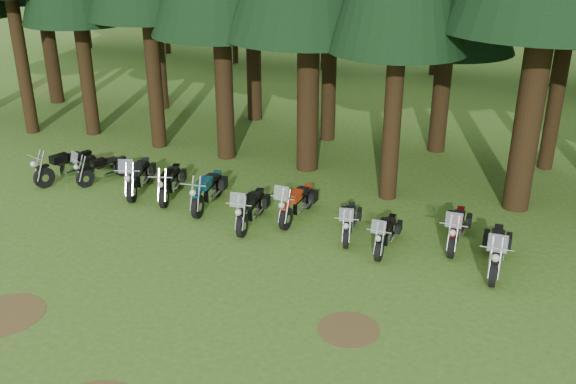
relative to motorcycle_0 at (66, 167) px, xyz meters
name	(u,v)px	position (x,y,z in m)	size (l,w,h in m)	color
ground	(163,298)	(7.23, -5.18, -0.50)	(120.00, 120.00, 0.00)	#315A17
dirt_patch_0	(5,315)	(4.23, -7.18, -0.50)	(1.80, 1.80, 0.01)	#4C3D1E
dirt_patch_1	(348,329)	(11.73, -4.68, -0.50)	(1.40, 1.40, 0.01)	#4C3D1E
motorcycle_0	(66,167)	(0.00, 0.00, 0.00)	(0.85, 2.37, 0.99)	black
motorcycle_1	(103,169)	(1.25, 0.40, -0.06)	(1.01, 2.06, 1.33)	black
motorcycle_2	(138,177)	(2.91, 0.10, 0.02)	(1.11, 2.45, 1.57)	black
motorcycle_3	(170,183)	(4.12, 0.14, -0.02)	(0.86, 2.28, 0.96)	black
motorcycle_4	(208,191)	(5.60, -0.04, 0.01)	(0.52, 2.46, 1.00)	black
motorcycle_5	(251,209)	(7.43, -0.72, -0.01)	(0.60, 2.36, 1.48)	black
motorcycle_6	(297,204)	(8.54, 0.19, -0.01)	(0.44, 2.36, 1.48)	black
motorcycle_7	(349,222)	(10.34, -0.32, -0.07)	(0.68, 2.08, 1.31)	black
motorcycle_8	(386,235)	(11.51, -0.67, -0.07)	(0.39, 2.06, 1.30)	black
motorcycle_9	(456,229)	(13.25, 0.33, -0.02)	(0.43, 2.29, 1.45)	black
motorcycle_10	(496,252)	(14.41, -0.68, 0.02)	(0.50, 2.48, 1.56)	black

